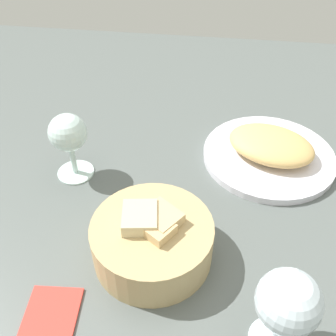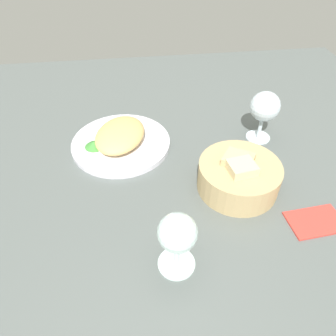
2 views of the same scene
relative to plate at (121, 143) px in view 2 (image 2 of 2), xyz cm
name	(u,v)px [view 2 (image 2 of 2)]	position (x,y,z in cm)	size (l,w,h in cm)	color
ground_plane	(185,185)	(15.26, 14.10, -1.70)	(140.00, 140.00, 2.00)	#565D5B
plate	(121,143)	(0.00, 0.00, 0.00)	(25.04, 25.04, 1.40)	white
omelette	(120,135)	(0.00, 0.00, 2.74)	(16.16, 11.79, 4.07)	#DFB269
lettuce_garnish	(94,144)	(1.28, -6.51, 1.48)	(4.95, 4.95, 1.56)	#408A38
bread_basket	(239,175)	(18.38, 25.14, 2.91)	(17.62, 17.62, 8.54)	tan
wine_glass_near	(177,236)	(35.58, 9.08, 7.72)	(6.72, 6.72, 12.59)	silver
wine_glass_far	(265,108)	(1.22, 36.10, 8.28)	(7.47, 7.47, 13.29)	silver
folded_napkin	(316,221)	(29.91, 38.10, -0.30)	(11.00, 7.00, 0.80)	red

